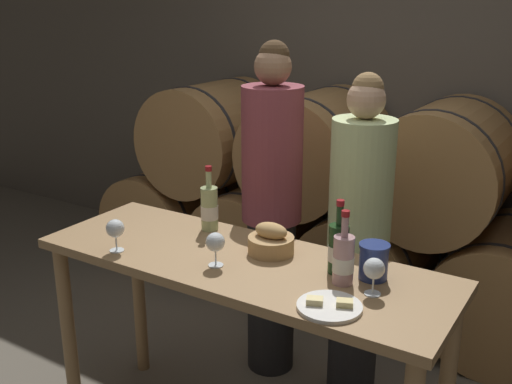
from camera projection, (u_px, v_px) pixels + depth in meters
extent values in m
cube|color=#60594F|center=(413.00, 54.00, 3.83)|extent=(10.00, 0.12, 3.20)
cylinder|color=#A87A47|center=(173.00, 213.00, 4.59)|extent=(0.73, 0.82, 0.73)
cylinder|color=#2D2D33|center=(150.00, 224.00, 4.38)|extent=(0.74, 0.02, 0.74)
cylinder|color=#2D2D33|center=(194.00, 204.00, 4.80)|extent=(0.74, 0.02, 0.74)
cylinder|color=#A87A47|center=(262.00, 234.00, 4.19)|extent=(0.73, 0.82, 0.73)
cylinder|color=#2D2D33|center=(241.00, 247.00, 3.97)|extent=(0.74, 0.02, 0.74)
cylinder|color=#2D2D33|center=(281.00, 223.00, 4.40)|extent=(0.74, 0.02, 0.74)
cylinder|color=#A87A47|center=(370.00, 259.00, 3.78)|extent=(0.73, 0.82, 0.73)
cylinder|color=#2D2D33|center=(354.00, 275.00, 3.57)|extent=(0.74, 0.02, 0.74)
cylinder|color=#2D2D33|center=(385.00, 245.00, 3.99)|extent=(0.74, 0.02, 0.74)
cylinder|color=#A87A47|center=(505.00, 290.00, 3.38)|extent=(0.73, 0.82, 0.73)
cylinder|color=#2D2D33|center=(495.00, 310.00, 3.16)|extent=(0.74, 0.02, 0.74)
cylinder|color=#A87A47|center=(213.00, 135.00, 4.19)|extent=(0.73, 0.82, 0.73)
cylinder|color=#2D2D33|center=(190.00, 143.00, 3.98)|extent=(0.74, 0.02, 0.74)
cylinder|color=#2D2D33|center=(234.00, 129.00, 4.40)|extent=(0.74, 0.02, 0.74)
cylinder|color=#A87A47|center=(316.00, 150.00, 3.78)|extent=(0.73, 0.82, 0.73)
cylinder|color=#2D2D33|center=(297.00, 159.00, 3.57)|extent=(0.74, 0.02, 0.74)
cylinder|color=#2D2D33|center=(334.00, 142.00, 3.99)|extent=(0.74, 0.02, 0.74)
cylinder|color=#A87A47|center=(444.00, 168.00, 3.38)|extent=(0.73, 0.82, 0.73)
cylinder|color=#2D2D33|center=(430.00, 179.00, 3.16)|extent=(0.74, 0.02, 0.74)
cylinder|color=#2D2D33|center=(456.00, 158.00, 3.59)|extent=(0.74, 0.02, 0.74)
cylinder|color=#99754C|center=(69.00, 335.00, 2.77)|extent=(0.06, 0.06, 0.89)
cylinder|color=#99754C|center=(139.00, 294.00, 3.16)|extent=(0.06, 0.06, 0.89)
cube|color=#99754C|center=(240.00, 263.00, 2.42)|extent=(1.73, 0.59, 0.04)
cylinder|color=#232326|center=(271.00, 294.00, 3.20)|extent=(0.25, 0.25, 0.86)
cylinder|color=#8C3D47|center=(272.00, 155.00, 2.96)|extent=(0.31, 0.31, 0.68)
sphere|color=#997051|center=(273.00, 67.00, 2.83)|extent=(0.18, 0.18, 0.18)
sphere|color=#47331E|center=(274.00, 56.00, 2.82)|extent=(0.15, 0.15, 0.15)
cylinder|color=#232326|center=(354.00, 324.00, 2.97)|extent=(0.24, 0.24, 0.80)
cylinder|color=beige|center=(361.00, 187.00, 2.75)|extent=(0.29, 0.29, 0.63)
sphere|color=tan|center=(366.00, 99.00, 2.62)|extent=(0.17, 0.17, 0.17)
sphere|color=olive|center=(368.00, 88.00, 2.62)|extent=(0.14, 0.14, 0.14)
cylinder|color=#193819|center=(338.00, 249.00, 2.26)|extent=(0.08, 0.08, 0.19)
cylinder|color=#193819|center=(340.00, 216.00, 2.22)|extent=(0.03, 0.03, 0.08)
cylinder|color=maroon|center=(340.00, 203.00, 2.20)|extent=(0.03, 0.03, 0.02)
cylinder|color=white|center=(338.00, 253.00, 2.27)|extent=(0.08, 0.08, 0.06)
cylinder|color=#ADBC7F|center=(209.00, 209.00, 2.69)|extent=(0.08, 0.08, 0.20)
cylinder|color=#ADBC7F|center=(209.00, 179.00, 2.65)|extent=(0.03, 0.03, 0.08)
cylinder|color=maroon|center=(208.00, 168.00, 2.63)|extent=(0.03, 0.03, 0.02)
cylinder|color=white|center=(210.00, 212.00, 2.69)|extent=(0.08, 0.08, 0.06)
cylinder|color=#BC8E93|center=(343.00, 260.00, 2.18)|extent=(0.08, 0.08, 0.18)
cylinder|color=#BC8E93|center=(345.00, 227.00, 2.14)|extent=(0.03, 0.03, 0.08)
cylinder|color=maroon|center=(346.00, 214.00, 2.12)|extent=(0.03, 0.03, 0.02)
cylinder|color=white|center=(343.00, 264.00, 2.18)|extent=(0.08, 0.08, 0.06)
cylinder|color=navy|center=(374.00, 261.00, 2.22)|extent=(0.11, 0.11, 0.14)
cylinder|color=navy|center=(375.00, 246.00, 2.20)|extent=(0.12, 0.12, 0.01)
cylinder|color=tan|center=(271.00, 245.00, 2.45)|extent=(0.19, 0.19, 0.07)
ellipsoid|color=tan|center=(271.00, 231.00, 2.44)|extent=(0.14, 0.09, 0.07)
cylinder|color=white|center=(329.00, 307.00, 2.02)|extent=(0.22, 0.22, 0.01)
cube|color=#E0CC7F|center=(345.00, 303.00, 2.01)|extent=(0.07, 0.06, 0.02)
cube|color=beige|center=(315.00, 301.00, 2.02)|extent=(0.07, 0.06, 0.02)
cylinder|color=white|center=(117.00, 250.00, 2.48)|extent=(0.06, 0.06, 0.00)
cylinder|color=white|center=(116.00, 243.00, 2.47)|extent=(0.01, 0.01, 0.06)
sphere|color=white|center=(115.00, 228.00, 2.45)|extent=(0.08, 0.08, 0.08)
cylinder|color=white|center=(216.00, 265.00, 2.35)|extent=(0.06, 0.06, 0.00)
cylinder|color=white|center=(216.00, 257.00, 2.34)|extent=(0.01, 0.01, 0.06)
sphere|color=white|center=(215.00, 242.00, 2.32)|extent=(0.08, 0.08, 0.08)
cylinder|color=white|center=(372.00, 294.00, 2.12)|extent=(0.06, 0.06, 0.00)
cylinder|color=white|center=(373.00, 285.00, 2.11)|extent=(0.01, 0.01, 0.06)
sphere|color=white|center=(374.00, 268.00, 2.09)|extent=(0.08, 0.08, 0.08)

